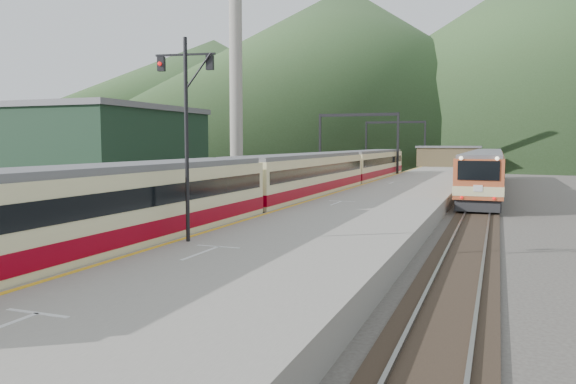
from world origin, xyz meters
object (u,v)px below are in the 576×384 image
at_px(second_train, 486,169).
at_px(worker, 7,246).
at_px(main_train, 304,177).
at_px(signal_mast, 186,119).

distance_m(second_train, worker, 44.82).
xyz_separation_m(main_train, worker, (-3.37, -22.19, -1.20)).
bearing_deg(second_train, worker, -109.39).
xyz_separation_m(second_train, worker, (-14.87, -42.26, -1.14)).
bearing_deg(main_train, signal_mast, -83.30).
bearing_deg(worker, main_train, -90.89).
relative_size(signal_mast, worker, 3.84).
distance_m(main_train, worker, 22.48).
height_order(main_train, worker, main_train).
height_order(main_train, second_train, main_train).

